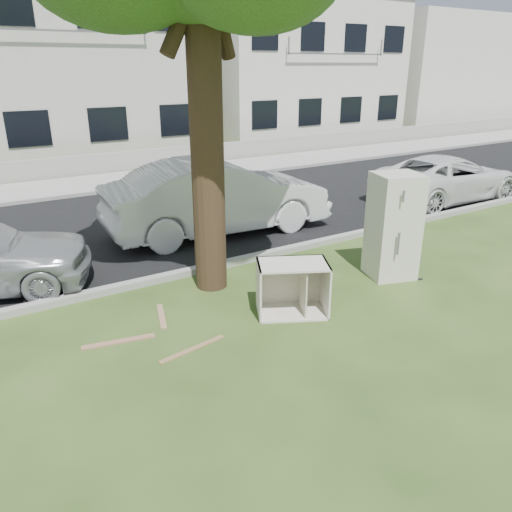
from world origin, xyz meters
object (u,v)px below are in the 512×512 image
fridge (393,226)px  cabinet (292,288)px  car_center (218,197)px  car_right (447,178)px

fridge → cabinet: (-2.40, -0.26, -0.53)m
fridge → car_center: (-1.48, 3.91, -0.11)m
cabinet → car_center: bearing=104.5°
car_center → car_right: size_ratio=1.12×
fridge → car_right: fridge is taller
cabinet → car_center: 4.29m
car_right → car_center: bearing=85.0°
car_center → cabinet: bearing=171.8°
fridge → car_center: size_ratio=0.37×
fridge → car_center: bearing=128.6°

